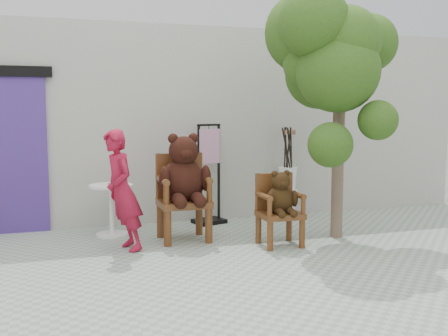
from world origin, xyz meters
name	(u,v)px	position (x,y,z in m)	size (l,w,h in m)	color
ground_plane	(275,266)	(0.00, 0.00, 0.00)	(60.00, 60.00, 0.00)	#97A191
back_wall	(201,124)	(0.00, 3.10, 1.50)	(9.00, 1.00, 3.00)	#B2B0A6
doorway	(2,151)	(-3.00, 2.58, 1.16)	(1.40, 0.11, 2.33)	#482B83
chair_big	(183,180)	(-0.70, 1.45, 0.80)	(0.69, 0.75, 1.42)	#49260F
chair_small	(279,201)	(0.40, 0.81, 0.57)	(0.52, 0.52, 0.97)	#49260F
person	(122,191)	(-1.53, 1.14, 0.75)	(0.54, 0.36, 1.49)	maroon
cafe_table	(112,204)	(-1.58, 2.00, 0.44)	(0.60, 0.60, 0.70)	white
display_stand	(209,185)	(-0.09, 2.35, 0.58)	(0.53, 0.47, 1.51)	black
stool_bucket	(288,178)	(1.22, 2.35, 0.64)	(0.32, 0.32, 1.45)	white
tree	(328,55)	(1.11, 0.93, 2.43)	(1.96, 1.65, 3.28)	brown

